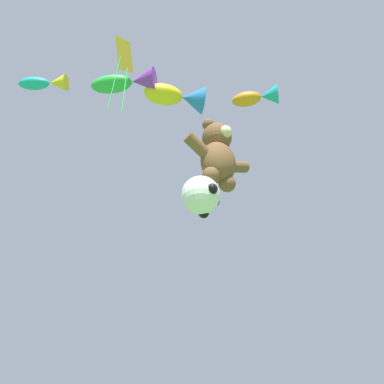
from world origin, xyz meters
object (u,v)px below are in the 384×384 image
object	(u,v)px
teddy_bear_kite	(218,154)
fish_kite_tangerine	(258,97)
fish_kite_goldfin	(178,97)
fish_kite_emerald	(127,82)
fish_kite_teal	(46,83)
soccer_ball_kite	(201,195)
diamond_kite	(124,60)

from	to	relation	value
teddy_bear_kite	fish_kite_tangerine	world-z (taller)	fish_kite_tangerine
fish_kite_tangerine	fish_kite_goldfin	distance (m)	2.65
teddy_bear_kite	fish_kite_emerald	size ratio (longest dim) A/B	1.14
fish_kite_tangerine	fish_kite_goldfin	xyz separation A→B (m)	(-1.88, 1.83, 0.39)
fish_kite_tangerine	fish_kite_teal	world-z (taller)	fish_kite_teal
fish_kite_tangerine	fish_kite_goldfin	bearing A→B (deg)	135.77
fish_kite_emerald	fish_kite_teal	world-z (taller)	fish_kite_emerald
soccer_ball_kite	fish_kite_teal	bearing A→B (deg)	137.63
soccer_ball_kite	teddy_bear_kite	bearing A→B (deg)	7.62
fish_kite_tangerine	fish_kite_emerald	xyz separation A→B (m)	(-3.46, 2.51, 0.62)
teddy_bear_kite	fish_kite_tangerine	distance (m)	2.81
fish_kite_emerald	fish_kite_teal	size ratio (longest dim) A/B	1.32
teddy_bear_kite	fish_kite_teal	world-z (taller)	fish_kite_teal
fish_kite_tangerine	diamond_kite	world-z (taller)	diamond_kite
teddy_bear_kite	fish_kite_tangerine	size ratio (longest dim) A/B	1.58
teddy_bear_kite	fish_kite_emerald	xyz separation A→B (m)	(-2.37, 1.65, 3.06)
fish_kite_emerald	diamond_kite	xyz separation A→B (m)	(-0.48, -0.60, 0.12)
fish_kite_tangerine	fish_kite_emerald	world-z (taller)	fish_kite_emerald
teddy_bear_kite	fish_kite_emerald	distance (m)	4.21
fish_kite_goldfin	fish_kite_emerald	size ratio (longest dim) A/B	1.05
soccer_ball_kite	fish_kite_teal	size ratio (longest dim) A/B	0.68
fish_kite_teal	diamond_kite	distance (m)	2.82
fish_kite_tangerine	fish_kite_teal	distance (m)	7.02
teddy_bear_kite	soccer_ball_kite	xyz separation A→B (m)	(-0.73, -0.10, -1.82)
teddy_bear_kite	diamond_kite	size ratio (longest dim) A/B	0.71
fish_kite_tangerine	fish_kite_emerald	size ratio (longest dim) A/B	0.72
teddy_bear_kite	soccer_ball_kite	bearing A→B (deg)	-172.38
soccer_ball_kite	fish_kite_tangerine	size ratio (longest dim) A/B	0.71
teddy_bear_kite	fish_kite_goldfin	bearing A→B (deg)	129.04
fish_kite_emerald	diamond_kite	size ratio (longest dim) A/B	0.62
soccer_ball_kite	fish_kite_tangerine	bearing A→B (deg)	-22.66
fish_kite_goldfin	teddy_bear_kite	bearing A→B (deg)	-50.96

